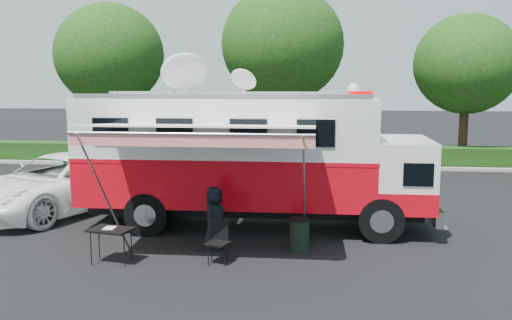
{
  "coord_description": "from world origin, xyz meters",
  "views": [
    {
      "loc": [
        1.77,
        -16.06,
        4.33
      ],
      "look_at": [
        0.0,
        0.5,
        1.9
      ],
      "focal_mm": 40.0,
      "sensor_mm": 36.0,
      "label": 1
    }
  ],
  "objects": [
    {
      "name": "folding_chair",
      "position": [
        -0.48,
        -3.23,
        0.61
      ],
      "size": [
        0.62,
        0.65,
        1.03
      ],
      "color": "black",
      "rests_on": "ground_plane"
    },
    {
      "name": "command_truck",
      "position": [
        -0.09,
        -0.0,
        2.06
      ],
      "size": [
        10.01,
        2.75,
        4.81
      ],
      "color": "black",
      "rests_on": "ground_plane"
    },
    {
      "name": "trash_bin",
      "position": [
        1.38,
        -2.07,
        0.4
      ],
      "size": [
        0.53,
        0.53,
        0.8
      ],
      "color": "black",
      "rests_on": "ground_plane"
    },
    {
      "name": "awning",
      "position": [
        -0.98,
        -2.86,
        3.1
      ],
      "size": [
        5.47,
        2.81,
        3.3
      ],
      "color": "white",
      "rests_on": "ground_plane"
    },
    {
      "name": "ground_plane",
      "position": [
        0.0,
        0.0,
        0.0
      ],
      "size": [
        120.0,
        120.0,
        0.0
      ],
      "primitive_type": "plane",
      "color": "black",
      "rests_on": "ground"
    },
    {
      "name": "stall_lines",
      "position": [
        -0.5,
        3.0,
        0.0
      ],
      "size": [
        24.12,
        5.5,
        0.01
      ],
      "color": "silver",
      "rests_on": "ground_plane"
    },
    {
      "name": "person",
      "position": [
        -0.77,
        -2.25,
        0.0
      ],
      "size": [
        0.7,
        0.9,
        1.62
      ],
      "primitive_type": "imported",
      "rotation": [
        0.0,
        0.0,
        1.32
      ],
      "color": "black",
      "rests_on": "ground_plane"
    },
    {
      "name": "white_suv",
      "position": [
        -6.44,
        1.27,
        0.0
      ],
      "size": [
        5.53,
        7.33,
        1.85
      ],
      "primitive_type": "imported",
      "rotation": [
        0.0,
        0.0,
        -0.42
      ],
      "color": "white",
      "rests_on": "ground_plane"
    },
    {
      "name": "back_border",
      "position": [
        1.14,
        12.9,
        5.0
      ],
      "size": [
        60.0,
        6.14,
        8.87
      ],
      "color": "#9E998E",
      "rests_on": "ground_plane"
    },
    {
      "name": "folding_table",
      "position": [
        -2.99,
        -3.55,
        0.77
      ],
      "size": [
        1.09,
        0.88,
        0.82
      ],
      "color": "black",
      "rests_on": "ground_plane"
    }
  ]
}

